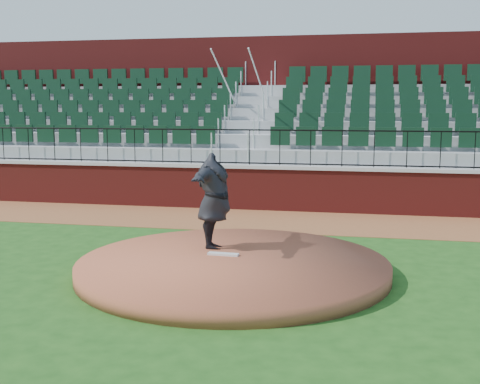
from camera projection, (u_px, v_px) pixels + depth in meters
The scene contains 10 objects.
ground at pixel (223, 277), 10.70m from camera, with size 90.00×90.00×0.00m, color #1C4914.
warning_track at pixel (271, 220), 15.94m from camera, with size 34.00×3.20×0.01m, color brown.
field_wall at pixel (279, 190), 17.40m from camera, with size 34.00×0.35×1.20m, color maroon.
wall_cap at pixel (280, 167), 17.31m from camera, with size 34.00×0.45×0.10m, color #B7B7B7.
wall_railing at pixel (280, 148), 17.23m from camera, with size 34.00×0.05×1.00m, color black, non-canonical shape.
seating_stands at pixel (292, 127), 19.80m from camera, with size 34.00×5.10×4.60m, color gray, non-canonical shape.
concourse_wall at pixel (301, 112), 22.45m from camera, with size 34.00×0.50×5.50m, color maroon.
pitchers_mound at pixel (233, 267), 10.89m from camera, with size 5.57×5.57×0.25m, color brown.
pitching_rubber at pixel (223, 254), 11.22m from camera, with size 0.58×0.14×0.04m, color silver.
pitcher at pixel (214, 201), 11.65m from camera, with size 2.28×0.62×1.86m, color black.
Camera 1 is at (2.44, -10.10, 2.99)m, focal length 45.49 mm.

